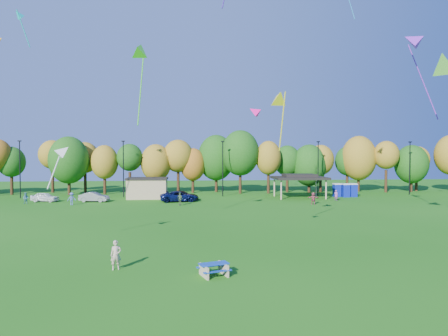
{
  "coord_description": "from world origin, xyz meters",
  "views": [
    {
      "loc": [
        -3.19,
        -25.04,
        6.94
      ],
      "look_at": [
        -0.61,
        6.0,
        5.85
      ],
      "focal_mm": 32.0,
      "sensor_mm": 36.0,
      "label": 1
    }
  ],
  "objects": [
    {
      "name": "car_c",
      "position": [
        -4.94,
        33.27,
        0.76
      ],
      "size": [
        5.79,
        3.33,
        1.52
      ],
      "primitive_type": "imported",
      "rotation": [
        0.0,
        0.0,
        1.72
      ],
      "color": "#0C144B",
      "rests_on": "ground"
    },
    {
      "name": "kite_flyer",
      "position": [
        -7.69,
        -0.88,
        0.88
      ],
      "size": [
        0.72,
        0.56,
        1.76
      ],
      "primitive_type": "imported",
      "rotation": [
        0.0,
        0.0,
        0.23
      ],
      "color": "#C1A391",
      "rests_on": "ground"
    },
    {
      "name": "utility_building",
      "position": [
        -10.0,
        38.0,
        1.64
      ],
      "size": [
        6.3,
        4.3,
        3.25
      ],
      "color": "tan",
      "rests_on": "ground"
    },
    {
      "name": "car_b",
      "position": [
        -17.22,
        34.02,
        0.7
      ],
      "size": [
        4.43,
        2.22,
        1.39
      ],
      "primitive_type": "imported",
      "rotation": [
        0.0,
        0.0,
        1.39
      ],
      "color": "gray",
      "rests_on": "ground"
    },
    {
      "name": "far_person_2",
      "position": [
        -26.09,
        32.25,
        0.78
      ],
      "size": [
        0.8,
        0.64,
        1.56
      ],
      "primitive_type": "imported",
      "rotation": [
        0.0,
        0.0,
        6.21
      ],
      "color": "teal",
      "rests_on": "ground"
    },
    {
      "name": "lamp_posts",
      "position": [
        2.0,
        40.0,
        4.9
      ],
      "size": [
        64.5,
        0.25,
        9.09
      ],
      "color": "black",
      "rests_on": "ground"
    },
    {
      "name": "kite_12",
      "position": [
        -12.4,
        4.72,
        7.1
      ],
      "size": [
        2.13,
        1.49,
        3.44
      ],
      "color": "silver"
    },
    {
      "name": "ground",
      "position": [
        0.0,
        0.0,
        0.0
      ],
      "size": [
        160.0,
        160.0,
        0.0
      ],
      "primitive_type": "plane",
      "color": "#19600F",
      "rests_on": "ground"
    },
    {
      "name": "kite_1",
      "position": [
        4.41,
        8.93,
        11.81
      ],
      "size": [
        1.59,
        3.42,
        5.62
      ],
      "color": "yellow"
    },
    {
      "name": "porta_potties",
      "position": [
        21.75,
        37.59,
        1.1
      ],
      "size": [
        3.75,
        1.59,
        2.18
      ],
      "color": "#0C1EA2",
      "rests_on": "ground"
    },
    {
      "name": "car_d",
      "position": [
        -4.47,
        35.02,
        0.71
      ],
      "size": [
        5.09,
        2.63,
        1.41
      ],
      "primitive_type": "imported",
      "rotation": [
        0.0,
        0.0,
        1.71
      ],
      "color": "black",
      "rests_on": "ground"
    },
    {
      "name": "picnic_table",
      "position": [
        -1.91,
        -2.59,
        0.42
      ],
      "size": [
        2.02,
        1.84,
        0.72
      ],
      "rotation": [
        0.0,
        0.0,
        0.32
      ],
      "color": "tan",
      "rests_on": "ground"
    },
    {
      "name": "kite_14",
      "position": [
        17.3,
        5.93,
        14.4
      ],
      "size": [
        4.12,
        4.15,
        7.88
      ],
      "color": "#70D049"
    },
    {
      "name": "pavilion",
      "position": [
        14.0,
        37.0,
        3.23
      ],
      "size": [
        8.2,
        6.2,
        3.77
      ],
      "color": "tan",
      "rests_on": "ground"
    },
    {
      "name": "kite_15",
      "position": [
        17.51,
        11.17,
        17.54
      ],
      "size": [
        4.52,
        3.38,
        8.44
      ],
      "color": "purple"
    },
    {
      "name": "far_person_1",
      "position": [
        13.6,
        28.47,
        0.84
      ],
      "size": [
        1.64,
        0.9,
        1.69
      ],
      "primitive_type": "imported",
      "rotation": [
        0.0,
        0.0,
        2.87
      ],
      "color": "#A64557",
      "rests_on": "ground"
    },
    {
      "name": "kite_2",
      "position": [
        -7.52,
        9.91,
        15.84
      ],
      "size": [
        1.73,
        4.43,
        7.47
      ],
      "color": "#3CD71C"
    },
    {
      "name": "far_person_0",
      "position": [
        -4.7,
        28.9,
        0.87
      ],
      "size": [
        1.02,
        1.03,
        1.75
      ],
      "primitive_type": "imported",
      "rotation": [
        0.0,
        0.0,
        5.5
      ],
      "color": "#547547",
      "rests_on": "ground"
    },
    {
      "name": "far_person_3",
      "position": [
        18.32,
        32.48,
        0.81
      ],
      "size": [
        0.7,
        0.69,
        1.63
      ],
      "primitive_type": "imported",
      "rotation": [
        0.0,
        0.0,
        2.38
      ],
      "color": "#A64EA4",
      "rests_on": "ground"
    },
    {
      "name": "kite_5",
      "position": [
        1.24,
        2.93,
        9.95
      ],
      "size": [
        1.25,
        1.09,
        1.07
      ],
      "color": "#FF0E88"
    },
    {
      "name": "car_a",
      "position": [
        -24.4,
        34.73,
        0.68
      ],
      "size": [
        4.24,
        2.47,
        1.36
      ],
      "primitive_type": "imported",
      "rotation": [
        0.0,
        0.0,
        1.34
      ],
      "color": "white",
      "rests_on": "ground"
    },
    {
      "name": "kite_7",
      "position": [
        -22.08,
        21.19,
        22.29
      ],
      "size": [
        2.17,
        2.24,
        4.35
      ],
      "color": "#0CBBBC"
    },
    {
      "name": "far_person_4",
      "position": [
        -19.41,
        30.6,
        0.85
      ],
      "size": [
        1.26,
        1.01,
        1.7
      ],
      "primitive_type": "imported",
      "rotation": [
        0.0,
        0.0,
        0.4
      ],
      "color": "#4D60AA",
      "rests_on": "ground"
    },
    {
      "name": "tree_line",
      "position": [
        -1.03,
        45.51,
        5.91
      ],
      "size": [
        93.57,
        10.55,
        11.15
      ],
      "color": "black",
      "rests_on": "ground"
    }
  ]
}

